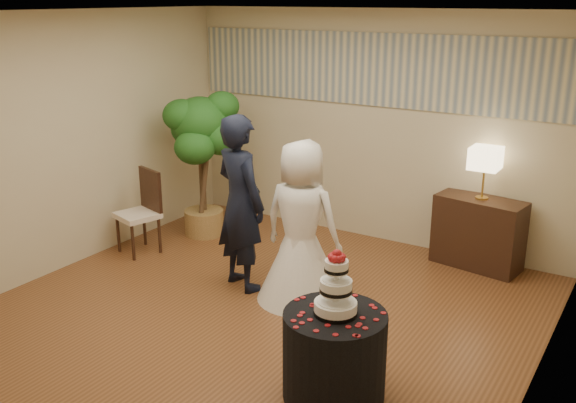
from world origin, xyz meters
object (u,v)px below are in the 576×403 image
Objects in this scene: table_lamp at (484,173)px; ficus_tree at (202,164)px; cake_table at (334,355)px; wedding_cake at (336,282)px; side_chair at (137,213)px; groom at (241,203)px; bride at (301,222)px; console at (478,233)px.

ficus_tree is (-3.27, -0.82, -0.16)m from table_lamp.
wedding_cake is at bearing 0.00° from cake_table.
ficus_tree reaches higher than side_chair.
groom is 1.12× the size of bride.
console is (0.21, 3.05, -0.55)m from wedding_cake.
groom is 1.66m from ficus_tree.
ficus_tree is 1.88× the size of side_chair.
groom is 2.21m from cake_table.
wedding_cake reaches higher than side_chair.
groom is 0.98× the size of ficus_tree.
wedding_cake is 3.79m from ficus_tree.
console is (1.95, 1.82, -0.52)m from groom.
bride is 2.82× the size of table_lamp.
console is 3.93m from side_chair.
ficus_tree is at bearing -157.16° from console.
ficus_tree is at bearing 143.89° from wedding_cake.
bride is at bearing -24.97° from ficus_tree.
bride is 2.18m from table_lamp.
table_lamp is at bearing 42.22° from side_chair.
wedding_cake is (1.06, -1.30, 0.13)m from bride.
wedding_cake is 3.06m from table_lamp.
ficus_tree is (-3.27, -0.82, 0.53)m from console.
console is at bearing 42.22° from side_chair.
wedding_cake is 3.11m from console.
groom reaches higher than side_chair.
side_chair reaches higher than cake_table.
groom is 1.64m from side_chair.
cake_table is at bearing 125.31° from bride.
groom is 1.91× the size of console.
table_lamp is (0.21, 3.05, 0.14)m from wedding_cake.
console is at bearing 0.00° from table_lamp.
groom is at bearing 2.03° from bride.
bride is 3.20× the size of wedding_cake.
side_chair is (-3.54, -1.72, 0.10)m from console.
bride is 1.69m from wedding_cake.
wedding_cake is (1.74, -1.23, 0.03)m from groom.
table_lamp reaches higher than console.
bride is 1.75m from cake_table.
groom reaches higher than console.
ficus_tree reaches higher than wedding_cake.
bride is 2.29m from side_chair.
table_lamp is 0.31× the size of ficus_tree.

